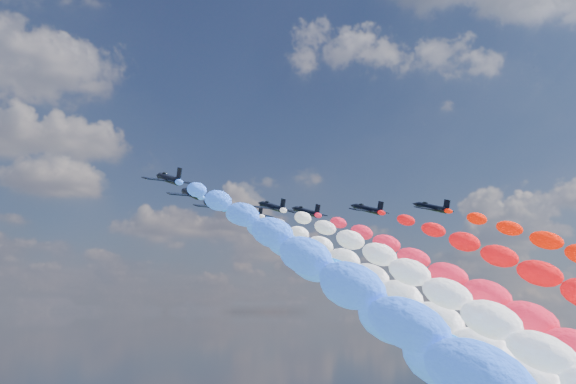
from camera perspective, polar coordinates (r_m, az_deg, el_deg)
jet_0 at (r=111.95m, az=-9.92°, el=1.09°), size 9.30×12.40×5.68m
trail_0 at (r=60.50m, az=7.22°, el=-11.62°), size 6.57×107.20×49.96m
jet_1 at (r=125.22m, az=-8.11°, el=-0.13°), size 9.38×12.45×5.68m
trail_1 at (r=74.51m, az=7.13°, el=-11.30°), size 6.57×107.20×49.96m
jet_2 at (r=138.54m, az=-6.17°, el=-1.12°), size 8.99×12.18×5.68m
trail_2 at (r=88.70m, az=7.81°, el=-11.07°), size 6.57×107.20×49.96m
jet_3 at (r=139.61m, az=-1.34°, el=-1.24°), size 9.47×12.52×5.68m
trail_3 at (r=92.78m, az=14.93°, el=-10.78°), size 6.57×107.20×49.96m
jet_4 at (r=148.89m, az=-3.04°, el=-1.78°), size 8.92×12.13×5.68m
trail_4 at (r=100.75m, az=10.97°, el=-10.84°), size 6.57×107.20×49.96m
jet_5 at (r=146.64m, az=1.55°, el=-1.67°), size 9.54×12.57×5.68m
trail_5 at (r=101.60m, az=17.89°, el=-10.54°), size 6.57×107.20×49.96m
jet_6 at (r=143.84m, az=6.67°, el=-1.44°), size 9.51×12.54×5.68m
jet_7 at (r=143.76m, az=11.97°, el=-1.28°), size 9.40×12.47×5.68m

